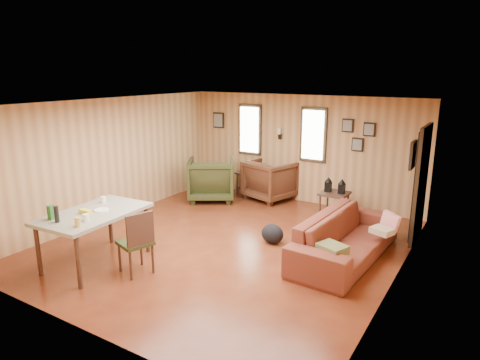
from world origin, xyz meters
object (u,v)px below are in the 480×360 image
object	(u,v)px
recliner_green	(211,177)
dining_table	(93,217)
side_table	(335,191)
recliner_brown	(270,178)
end_table	(249,180)
sofa	(346,230)

from	to	relation	value
recliner_green	dining_table	bearing A→B (deg)	64.58
side_table	dining_table	xyz separation A→B (m)	(-2.43, -3.89, 0.17)
dining_table	recliner_brown	bearing A→B (deg)	77.90
end_table	side_table	size ratio (longest dim) A/B	0.78
end_table	dining_table	distance (m)	4.50
recliner_green	end_table	size ratio (longest dim) A/B	1.57
recliner_brown	dining_table	world-z (taller)	dining_table
recliner_brown	recliner_green	xyz separation A→B (m)	(-1.15, -0.73, 0.02)
recliner_brown	sofa	bearing A→B (deg)	154.56
recliner_brown	recliner_green	distance (m)	1.36
recliner_green	end_table	world-z (taller)	recliner_green
sofa	side_table	bearing A→B (deg)	28.55
recliner_brown	side_table	size ratio (longest dim) A/B	1.19
recliner_green	dining_table	size ratio (longest dim) A/B	0.63
recliner_brown	side_table	bearing A→B (deg)	178.64
side_table	recliner_green	bearing A→B (deg)	-176.53
side_table	dining_table	world-z (taller)	dining_table
recliner_green	end_table	distance (m)	0.96
recliner_brown	end_table	size ratio (longest dim) A/B	1.52
recliner_green	dining_table	xyz separation A→B (m)	(0.45, -3.72, 0.23)
recliner_green	sofa	bearing A→B (deg)	125.04
sofa	side_table	xyz separation A→B (m)	(-0.80, 1.71, 0.11)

